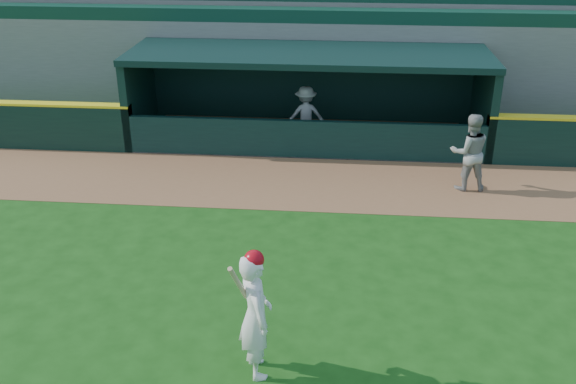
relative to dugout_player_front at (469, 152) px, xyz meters
The scene contains 7 objects.
ground 6.28m from the dugout_player_front, 127.71° to the right, with size 120.00×120.00×0.00m, color #174611.
warning_track 3.91m from the dugout_player_front, behind, with size 40.00×3.00×0.01m, color brown.
dugout_player_front is the anchor object (origin of this frame).
dugout_player_inside 4.69m from the dugout_player_front, 145.19° to the left, with size 1.01×0.58×1.56m, color #A9A9A4.
dugout 4.92m from the dugout_player_front, 140.94° to the left, with size 9.40×2.80×2.46m.
stands 8.68m from the dugout_player_front, 116.32° to the left, with size 34.50×6.25×7.62m.
batter_at_plate 7.68m from the dugout_player_front, 121.10° to the right, with size 0.67×0.88×1.98m.
Camera 1 is at (0.91, -8.80, 6.19)m, focal length 40.00 mm.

